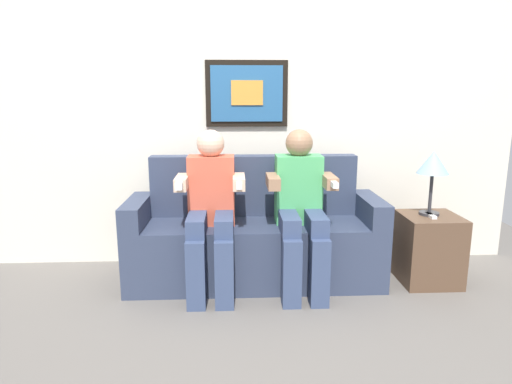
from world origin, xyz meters
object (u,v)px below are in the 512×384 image
spare_remote_on_table (431,216)px  person_on_right (300,205)px  side_table_right (428,249)px  couch (255,239)px  person_on_left (211,206)px  table_lamp (433,165)px

spare_remote_on_table → person_on_right: bearing=-178.6°
side_table_right → couch: bearing=175.2°
person_on_right → person_on_left: bearing=-180.0°
person_on_right → side_table_right: bearing=3.7°
person_on_right → spare_remote_on_table: (0.93, 0.02, -0.10)m
table_lamp → spare_remote_on_table: bearing=-102.6°
table_lamp → spare_remote_on_table: size_ratio=3.54×
side_table_right → table_lamp: 0.61m
person_on_right → side_table_right: 1.02m
couch → spare_remote_on_table: 1.26m
person_on_right → side_table_right: person_on_right is taller
person_on_left → couch: bearing=28.7°
couch → person_on_left: 0.46m
person_on_left → person_on_right: bearing=0.0°
couch → person_on_right: person_on_right is taller
person_on_left → side_table_right: 1.60m
side_table_right → table_lamp: size_ratio=1.09×
person_on_left → person_on_right: 0.61m
side_table_right → spare_remote_on_table: (-0.02, -0.04, 0.26)m
person_on_right → table_lamp: 0.98m
spare_remote_on_table → table_lamp: bearing=77.4°
person_on_left → spare_remote_on_table: bearing=0.9°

